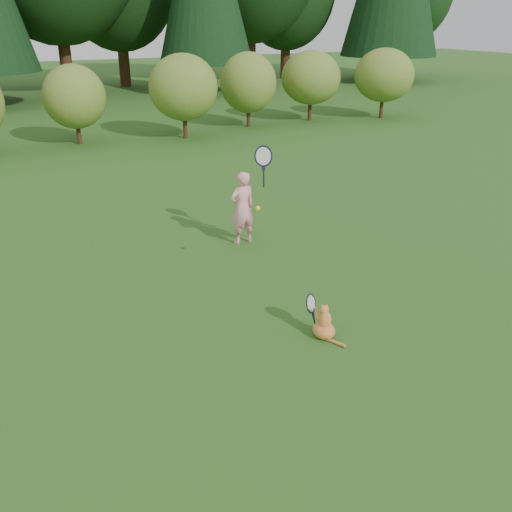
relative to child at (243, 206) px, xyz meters
name	(u,v)px	position (x,y,z in m)	size (l,w,h in m)	color
ground	(270,329)	(-1.01, -2.94, -0.69)	(100.00, 100.00, 0.00)	#235016
shrub_row	(75,98)	(-1.01, 10.06, 0.71)	(28.00, 3.00, 2.80)	#546F22
child	(243,206)	(0.00, 0.00, 0.00)	(0.75, 0.48, 1.96)	pink
cat	(324,320)	(-0.48, -3.39, -0.45)	(0.33, 0.65, 0.63)	orange
tennis_ball	(258,208)	(-0.46, -1.49, 0.47)	(0.07, 0.07, 0.07)	#CFEA1B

